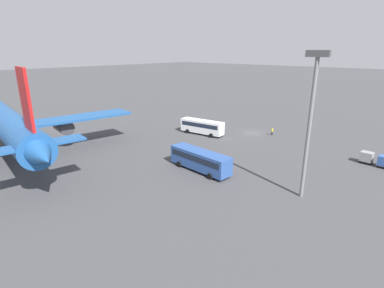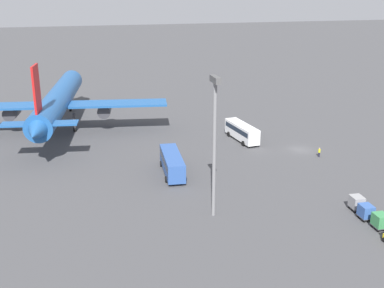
# 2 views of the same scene
# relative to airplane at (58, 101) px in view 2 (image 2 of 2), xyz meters

# --- Properties ---
(ground_plane) EXTENTS (600.00, 600.00, 0.00)m
(ground_plane) POSITION_rel_airplane_xyz_m (-24.98, -44.05, -6.41)
(ground_plane) COLOR #424244
(airplane) EXTENTS (53.08, 46.03, 17.05)m
(airplane) POSITION_rel_airplane_xyz_m (0.00, 0.00, 0.00)
(airplane) COLOR #1E5193
(airplane) RESTS_ON ground
(shuttle_bus_near) EXTENTS (10.82, 3.80, 3.35)m
(shuttle_bus_near) POSITION_rel_airplane_xyz_m (-16.74, -35.24, -4.41)
(shuttle_bus_near) COLOR white
(shuttle_bus_near) RESTS_ON ground
(shuttle_bus_far) EXTENTS (11.60, 3.83, 3.38)m
(shuttle_bus_far) POSITION_rel_airplane_xyz_m (-30.64, -17.93, -4.39)
(shuttle_bus_far) COLOR #2D5199
(shuttle_bus_far) RESTS_ON ground
(worker_person) EXTENTS (0.38, 0.38, 1.74)m
(worker_person) POSITION_rel_airplane_xyz_m (-29.44, -45.49, -5.54)
(worker_person) COLOR #1E1E2D
(worker_person) RESTS_ON ground
(cargo_cart_green) EXTENTS (2.07, 1.77, 2.06)m
(cargo_cart_green) POSITION_rel_airplane_xyz_m (-55.90, -39.61, -5.22)
(cargo_cart_green) COLOR #38383D
(cargo_cart_green) RESTS_ON ground
(cargo_cart_blue) EXTENTS (2.07, 1.77, 2.06)m
(cargo_cart_blue) POSITION_rel_airplane_xyz_m (-53.12, -39.38, -5.22)
(cargo_cart_blue) COLOR #38383D
(cargo_cart_blue) RESTS_ON ground
(cargo_cart_grey) EXTENTS (2.07, 1.77, 2.06)m
(cargo_cart_grey) POSITION_rel_airplane_xyz_m (-50.34, -39.76, -5.22)
(cargo_cart_grey) COLOR #38383D
(cargo_cart_grey) RESTS_ON ground
(light_pole) EXTENTS (2.80, 0.70, 19.02)m
(light_pole) POSITION_rel_airplane_xyz_m (-46.78, -20.10, 5.14)
(light_pole) COLOR slate
(light_pole) RESTS_ON ground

